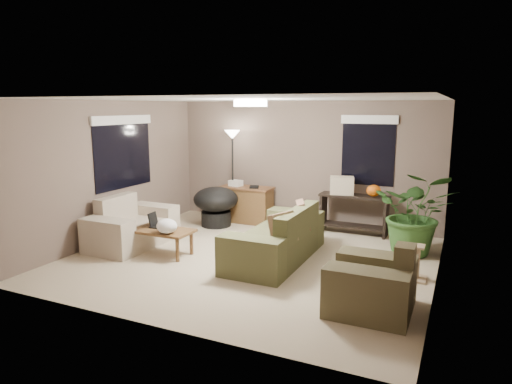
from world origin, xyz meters
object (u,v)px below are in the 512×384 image
at_px(loveseat, 131,228).
at_px(coffee_table, 163,233).
at_px(papasan_chair, 216,203).
at_px(main_sofa, 278,241).
at_px(desk, 246,204).
at_px(console_table, 354,211).
at_px(armchair, 372,286).
at_px(houseplant, 415,222).
at_px(floor_lamp, 232,145).
at_px(cat_scratching_post, 415,265).

xyz_separation_m(loveseat, coffee_table, (0.83, -0.21, 0.06)).
bearing_deg(loveseat, papasan_chair, 67.78).
bearing_deg(main_sofa, desk, 127.73).
bearing_deg(console_table, loveseat, -145.29).
xyz_separation_m(armchair, desk, (-3.19, 3.16, 0.08)).
distance_m(desk, console_table, 2.24).
bearing_deg(armchair, papasan_chair, 144.04).
bearing_deg(console_table, houseplant, -34.46).
distance_m(armchair, papasan_chair, 4.48).
bearing_deg(armchair, floor_lamp, 138.06).
xyz_separation_m(console_table, floor_lamp, (-2.55, -0.07, 1.16)).
distance_m(desk, papasan_chair, 0.69).
xyz_separation_m(coffee_table, cat_scratching_post, (3.87, 0.57, -0.14)).
distance_m(loveseat, floor_lamp, 2.74).
height_order(desk, houseplant, houseplant).
bearing_deg(desk, main_sofa, -52.27).
bearing_deg(loveseat, armchair, -11.50).
xyz_separation_m(coffee_table, desk, (0.31, 2.49, 0.02)).
relative_size(console_table, houseplant, 0.94).
relative_size(main_sofa, papasan_chair, 2.31).
height_order(coffee_table, cat_scratching_post, cat_scratching_post).
bearing_deg(coffee_table, cat_scratching_post, 8.37).
height_order(main_sofa, houseplant, houseplant).
xyz_separation_m(floor_lamp, cat_scratching_post, (3.87, -1.92, -1.38)).
distance_m(armchair, floor_lamp, 4.89).
bearing_deg(floor_lamp, armchair, -41.94).
relative_size(main_sofa, floor_lamp, 1.15).
bearing_deg(main_sofa, floor_lamp, 133.24).
xyz_separation_m(loveseat, houseplant, (4.57, 1.53, 0.24)).
distance_m(main_sofa, coffee_table, 1.89).
relative_size(main_sofa, console_table, 1.69).
xyz_separation_m(desk, floor_lamp, (-0.32, -0.01, 1.22)).
height_order(loveseat, coffee_table, loveseat).
bearing_deg(houseplant, console_table, 145.54).
bearing_deg(papasan_chair, console_table, 12.59).
bearing_deg(floor_lamp, houseplant, -11.24).
height_order(armchair, papasan_chair, armchair).
height_order(main_sofa, armchair, same).
bearing_deg(coffee_table, floor_lamp, 90.08).
relative_size(desk, floor_lamp, 0.58).
bearing_deg(papasan_chair, main_sofa, -36.05).
relative_size(papasan_chair, floor_lamp, 0.50).
height_order(coffee_table, houseplant, houseplant).
relative_size(coffee_table, desk, 0.91).
distance_m(console_table, papasan_chair, 2.73).
bearing_deg(desk, papasan_chair, -128.84).
relative_size(loveseat, houseplant, 1.16).
relative_size(floor_lamp, houseplant, 1.38).
distance_m(main_sofa, houseplant, 2.28).
distance_m(houseplant, cat_scratching_post, 1.22).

